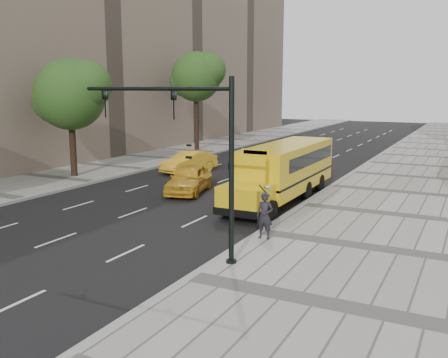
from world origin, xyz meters
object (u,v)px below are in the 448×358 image
at_px(tree_b, 71,94).
at_px(tree_c, 197,76).
at_px(taxi_far, 189,162).
at_px(pedestrian, 265,216).
at_px(traffic_signal, 195,146).
at_px(taxi_near, 189,179).
at_px(school_bus, 286,167).

xyz_separation_m(tree_b, tree_c, (-0.00, 16.52, 1.46)).
xyz_separation_m(taxi_far, pedestrian, (11.26, -12.93, 0.31)).
bearing_deg(pedestrian, traffic_signal, -118.16).
relative_size(tree_c, traffic_signal, 1.47).
height_order(tree_b, pedestrian, tree_b).
bearing_deg(taxi_near, pedestrian, -56.48).
bearing_deg(pedestrian, tree_c, 120.73).
height_order(school_bus, taxi_far, school_bus).
height_order(tree_c, traffic_signal, tree_c).
xyz_separation_m(tree_b, school_bus, (14.91, 0.46, -3.89)).
relative_size(tree_c, taxi_far, 2.04).
bearing_deg(tree_c, traffic_signal, -59.98).
bearing_deg(taxi_far, pedestrian, -37.19).
height_order(school_bus, pedestrian, school_bus).
xyz_separation_m(taxi_near, taxi_far, (-3.69, 6.14, -0.05)).
relative_size(taxi_near, traffic_signal, 0.74).
bearing_deg(tree_c, school_bus, -47.11).
distance_m(tree_c, taxi_near, 20.52).
relative_size(school_bus, taxi_near, 2.45).
xyz_separation_m(taxi_near, pedestrian, (7.57, -6.79, 0.27)).
relative_size(taxi_near, taxi_far, 1.02).
xyz_separation_m(pedestrian, traffic_signal, (-1.35, -3.09, 3.02)).
relative_size(tree_c, school_bus, 0.82).
xyz_separation_m(tree_c, school_bus, (14.91, -16.05, -5.35)).
xyz_separation_m(tree_c, taxi_far, (5.69, -10.99, -6.35)).
bearing_deg(traffic_signal, taxi_near, 122.22).
height_order(tree_c, school_bus, tree_c).
xyz_separation_m(taxi_near, traffic_signal, (6.22, -9.88, 3.29)).
distance_m(pedestrian, traffic_signal, 4.52).
xyz_separation_m(tree_b, pedestrian, (16.95, -7.40, -4.58)).
relative_size(tree_b, tree_c, 0.84).
height_order(taxi_near, taxi_far, taxi_near).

